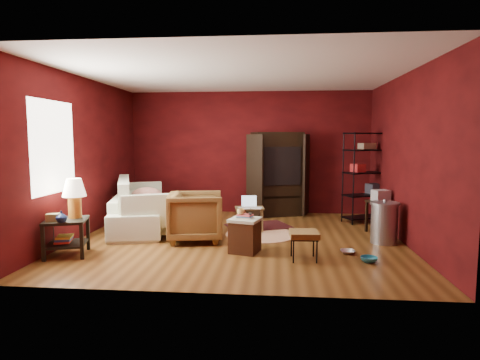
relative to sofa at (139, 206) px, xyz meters
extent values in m
cube|color=brown|center=(1.97, -0.55, -0.46)|extent=(5.50, 5.00, 0.02)
cube|color=white|center=(1.97, -0.55, 2.36)|extent=(5.50, 5.00, 0.02)
cube|color=#4C0A0B|center=(1.97, 1.96, 0.95)|extent=(5.50, 0.02, 2.80)
cube|color=#4C0A0B|center=(1.97, -3.06, 0.95)|extent=(5.50, 0.02, 2.80)
cube|color=#4C0A0B|center=(-0.79, -0.55, 0.95)|extent=(0.02, 5.00, 2.80)
cube|color=#4C0A0B|center=(4.73, -0.55, 0.95)|extent=(0.02, 5.00, 2.80)
cube|color=white|center=(-0.76, -1.55, 1.15)|extent=(0.02, 1.20, 1.40)
imported|color=beige|center=(0.00, 0.00, 0.00)|extent=(1.20, 2.37, 0.89)
imported|color=black|center=(1.25, -0.75, 0.01)|extent=(0.97, 1.01, 0.91)
imported|color=silver|center=(3.69, -1.33, -0.34)|extent=(0.22, 0.05, 0.22)
imported|color=teal|center=(3.92, -1.72, -0.33)|extent=(0.25, 0.13, 0.24)
imported|color=#0C1A40|center=(-0.43, -2.00, 0.18)|extent=(0.20, 0.21, 0.16)
imported|color=#E0C26D|center=(2.08, -1.40, 0.20)|extent=(0.14, 0.13, 0.12)
cube|color=black|center=(-0.48, -1.79, 0.08)|extent=(0.71, 0.71, 0.04)
cube|color=black|center=(-0.48, -1.79, -0.27)|extent=(0.67, 0.67, 0.03)
cube|color=black|center=(-0.66, -2.11, -0.18)|extent=(0.06, 0.06, 0.53)
cube|color=black|center=(-0.16, -1.96, -0.18)|extent=(0.06, 0.06, 0.53)
cube|color=black|center=(-0.81, -1.61, -0.18)|extent=(0.06, 0.06, 0.53)
cube|color=black|center=(-0.31, -1.47, -0.18)|extent=(0.06, 0.06, 0.53)
cylinder|color=orange|center=(-0.40, -1.66, 0.26)|extent=(0.24, 0.24, 0.32)
cone|color=#F2E5C6|center=(-0.40, -1.66, 0.56)|extent=(0.43, 0.43, 0.27)
cube|color=#928F50|center=(-0.58, -1.97, 0.16)|extent=(0.20, 0.16, 0.11)
cube|color=#D54D35|center=(-0.53, -1.80, -0.23)|extent=(0.28, 0.32, 0.03)
cube|color=blue|center=(-0.52, -1.80, -0.20)|extent=(0.28, 0.32, 0.03)
cube|color=#F0ED50|center=(-0.51, -1.80, -0.16)|extent=(0.28, 0.32, 0.03)
cube|color=beige|center=(0.09, 0.03, -0.16)|extent=(1.46, 2.11, 0.41)
cube|color=beige|center=(-0.25, -0.10, 0.12)|extent=(0.87, 1.88, 0.82)
cube|color=beige|center=(0.44, -0.88, 0.07)|extent=(0.83, 0.47, 0.56)
cube|color=beige|center=(-0.26, 0.94, 0.07)|extent=(0.83, 0.47, 0.56)
ellipsoid|color=red|center=(0.34, -0.48, 0.17)|extent=(0.69, 0.69, 0.29)
ellipsoid|color=red|center=(0.13, 0.05, 0.19)|extent=(0.77, 0.77, 0.33)
ellipsoid|color=beige|center=(-0.05, 0.53, 0.15)|extent=(0.64, 0.64, 0.27)
cube|color=#42200F|center=(2.14, -1.38, -0.20)|extent=(0.49, 0.49, 0.48)
cube|color=beige|center=(2.14, -1.38, 0.06)|extent=(0.53, 0.53, 0.04)
cube|color=beige|center=(2.14, -1.38, 0.09)|extent=(0.27, 0.23, 0.02)
cube|color=#4C80B2|center=(2.14, -1.38, 0.11)|extent=(0.25, 0.21, 0.02)
cube|color=#CB4C4E|center=(2.14, -1.38, 0.13)|extent=(0.26, 0.23, 0.02)
cube|color=black|center=(2.21, -1.38, 0.15)|extent=(0.06, 0.15, 0.02)
cube|color=black|center=(3.01, -1.69, -0.07)|extent=(0.42, 0.42, 0.08)
cube|color=black|center=(3.01, -1.69, -0.12)|extent=(0.38, 0.38, 0.02)
cylinder|color=black|center=(2.85, -1.86, -0.28)|extent=(0.02, 0.02, 0.33)
cylinder|color=black|center=(3.18, -1.84, -0.28)|extent=(0.02, 0.02, 0.33)
cylinder|color=black|center=(2.84, -1.54, -0.28)|extent=(0.02, 0.02, 0.33)
cylinder|color=black|center=(3.16, -1.52, -0.28)|extent=(0.02, 0.02, 0.33)
cylinder|color=beige|center=(2.33, -0.25, -0.44)|extent=(1.52, 1.52, 0.01)
cube|color=#501517|center=(2.27, 0.38, -0.43)|extent=(1.40, 1.22, 0.01)
cube|color=brown|center=(2.11, -0.02, 0.00)|extent=(0.58, 0.44, 0.03)
cylinder|color=brown|center=(1.91, -0.20, -0.22)|extent=(0.04, 0.04, 0.44)
cylinder|color=brown|center=(2.36, -0.14, -0.22)|extent=(0.04, 0.04, 0.44)
cylinder|color=brown|center=(1.87, 0.10, -0.22)|extent=(0.04, 0.04, 0.44)
cylinder|color=brown|center=(2.32, 0.16, -0.22)|extent=(0.04, 0.04, 0.44)
cube|color=silver|center=(2.11, 0.01, 0.02)|extent=(0.31, 0.23, 0.01)
cube|color=silver|center=(2.10, 0.10, 0.12)|extent=(0.29, 0.10, 0.19)
cube|color=#B8B7B2|center=(2.02, -0.12, 0.01)|extent=(0.26, 0.31, 0.00)
cube|color=#B8B7B2|center=(2.25, -0.08, 0.01)|extent=(0.20, 0.27, 0.00)
cube|color=black|center=(2.61, 1.66, 0.49)|extent=(1.21, 0.90, 1.87)
cube|color=black|center=(2.65, 1.57, 0.68)|extent=(0.98, 0.70, 0.83)
cube|color=black|center=(2.14, 1.21, 0.49)|extent=(0.39, 0.30, 1.77)
cube|color=black|center=(3.26, 1.59, 0.49)|extent=(0.17, 0.44, 1.77)
cube|color=#2A2C2F|center=(2.63, 1.61, 0.59)|extent=(0.73, 0.66, 0.51)
cube|color=black|center=(2.71, 1.38, 0.59)|extent=(0.47, 0.17, 0.39)
cube|color=black|center=(2.63, 1.61, 0.00)|extent=(0.99, 0.75, 0.05)
cylinder|color=black|center=(4.13, 0.71, 0.48)|extent=(0.03, 0.03, 1.85)
cylinder|color=black|center=(4.91, 1.07, 0.48)|extent=(0.03, 0.03, 1.85)
cylinder|color=black|center=(3.97, 1.05, 0.48)|extent=(0.03, 0.03, 1.85)
cylinder|color=black|center=(4.76, 1.41, 0.48)|extent=(0.03, 0.03, 1.85)
cube|color=black|center=(4.44, 1.06, -0.34)|extent=(0.98, 0.74, 0.03)
cube|color=black|center=(4.44, 1.06, 0.12)|extent=(0.98, 0.74, 0.03)
cube|color=black|center=(4.44, 1.06, 0.58)|extent=(0.98, 0.74, 0.03)
cube|color=black|center=(4.44, 1.06, 1.05)|extent=(0.98, 0.74, 0.03)
cube|color=black|center=(4.44, 1.06, 1.38)|extent=(0.98, 0.74, 0.03)
cube|color=maroon|center=(4.26, 0.97, 0.69)|extent=(0.29, 0.32, 0.16)
cube|color=#32323E|center=(4.63, 1.15, 0.24)|extent=(0.34, 0.34, 0.21)
cube|color=#7D634B|center=(4.44, 1.06, 1.13)|extent=(0.37, 0.32, 0.12)
cube|color=black|center=(4.50, 0.07, 0.13)|extent=(0.52, 0.52, 0.04)
cube|color=black|center=(4.41, -0.15, -0.16)|extent=(0.05, 0.05, 0.58)
cube|color=black|center=(4.72, -0.03, -0.16)|extent=(0.05, 0.05, 0.58)
cube|color=black|center=(4.28, 0.17, -0.16)|extent=(0.05, 0.05, 0.58)
cube|color=black|center=(4.60, 0.29, -0.16)|extent=(0.05, 0.05, 0.58)
cube|color=silver|center=(4.50, 0.07, 0.25)|extent=(0.34, 0.31, 0.20)
cylinder|color=#9FA2A7|center=(4.39, -0.63, -0.12)|extent=(0.53, 0.53, 0.64)
cylinder|color=#9FA2A7|center=(4.39, -0.63, 0.22)|extent=(0.59, 0.59, 0.04)
sphere|color=#9FA2A7|center=(4.39, -0.63, 0.26)|extent=(0.08, 0.08, 0.06)
camera|label=1|loc=(2.61, -7.34, 1.29)|focal=30.00mm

